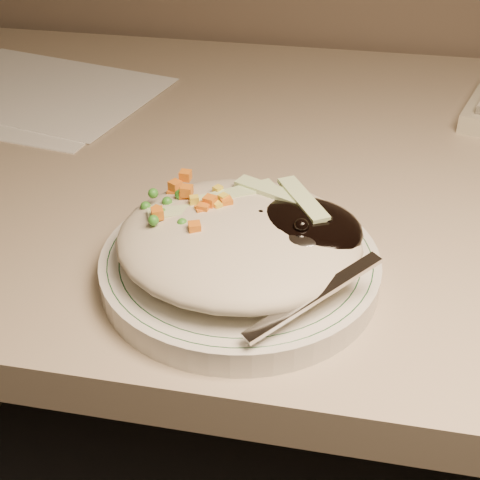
# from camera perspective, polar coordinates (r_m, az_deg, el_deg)

# --- Properties ---
(desk) EXTENTS (1.40, 0.70, 0.74)m
(desk) POSITION_cam_1_polar(r_m,az_deg,el_deg) (0.84, 7.90, -5.33)
(desk) COLOR tan
(desk) RESTS_ON ground
(plate) EXTENTS (0.22, 0.22, 0.02)m
(plate) POSITION_cam_1_polar(r_m,az_deg,el_deg) (0.54, 0.00, -2.26)
(plate) COLOR silver
(plate) RESTS_ON desk
(plate_rim) EXTENTS (0.21, 0.21, 0.00)m
(plate_rim) POSITION_cam_1_polar(r_m,az_deg,el_deg) (0.53, 0.00, -1.41)
(plate_rim) COLOR #144723
(plate_rim) RESTS_ON plate
(meal) EXTENTS (0.21, 0.19, 0.05)m
(meal) POSITION_cam_1_polar(r_m,az_deg,el_deg) (0.52, 0.44, 0.41)
(meal) COLOR #BAB097
(meal) RESTS_ON plate
(papers) EXTENTS (0.35, 0.30, 0.00)m
(papers) POSITION_cam_1_polar(r_m,az_deg,el_deg) (0.92, -17.75, 11.78)
(papers) COLOR white
(papers) RESTS_ON desk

